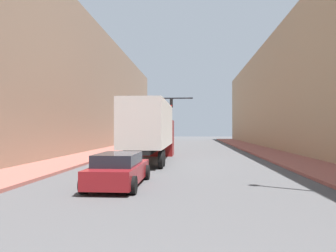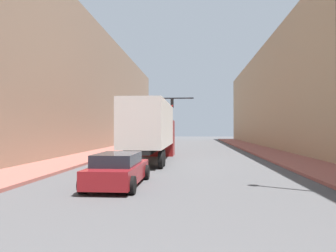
{
  "view_description": "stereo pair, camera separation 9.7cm",
  "coord_description": "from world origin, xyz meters",
  "views": [
    {
      "loc": [
        0.71,
        -1.92,
        2.24
      ],
      "look_at": [
        -0.67,
        16.35,
        2.42
      ],
      "focal_mm": 35.0,
      "sensor_mm": 36.0,
      "label": 1
    },
    {
      "loc": [
        0.8,
        -1.92,
        2.24
      ],
      "look_at": [
        -0.67,
        16.35,
        2.42
      ],
      "focal_mm": 35.0,
      "sensor_mm": 36.0,
      "label": 2
    }
  ],
  "objects": [
    {
      "name": "sidewalk_right",
      "position": [
        7.63,
        30.0,
        0.07
      ],
      "size": [
        3.35,
        80.0,
        0.15
      ],
      "color": "#9E564C",
      "rests_on": "ground"
    },
    {
      "name": "sidewalk_left",
      "position": [
        -7.63,
        30.0,
        0.07
      ],
      "size": [
        3.35,
        80.0,
        0.15
      ],
      "color": "#9E564C",
      "rests_on": "ground"
    },
    {
      "name": "building_right",
      "position": [
        12.31,
        30.0,
        6.33
      ],
      "size": [
        6.0,
        80.0,
        12.67
      ],
      "color": "tan",
      "rests_on": "ground"
    },
    {
      "name": "building_left",
      "position": [
        -12.31,
        30.0,
        6.76
      ],
      "size": [
        6.0,
        80.0,
        13.52
      ],
      "color": "#846B56",
      "rests_on": "ground"
    },
    {
      "name": "semi_truck",
      "position": [
        -2.22,
        21.21,
        2.27
      ],
      "size": [
        2.56,
        11.79,
        4.03
      ],
      "color": "silver",
      "rests_on": "ground"
    },
    {
      "name": "sedan_car",
      "position": [
        -2.2,
        10.84,
        0.63
      ],
      "size": [
        1.96,
        4.68,
        1.3
      ],
      "color": "maroon",
      "rests_on": "ground"
    },
    {
      "name": "traffic_signal_gantry",
      "position": [
        -4.14,
        31.14,
        3.98
      ],
      "size": [
        6.65,
        0.35,
        5.68
      ],
      "color": "black",
      "rests_on": "ground"
    }
  ]
}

